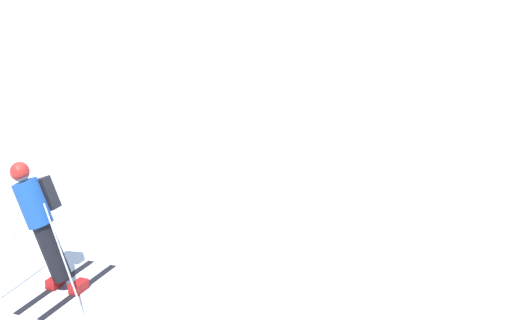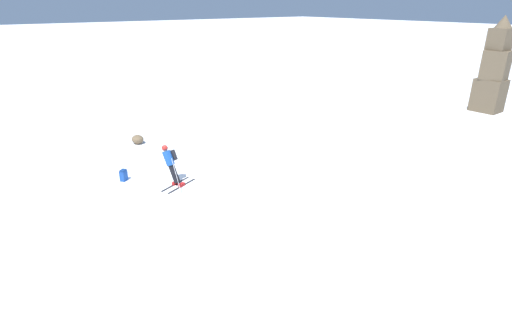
# 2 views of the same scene
# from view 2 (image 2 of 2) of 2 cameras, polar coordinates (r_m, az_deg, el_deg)

# --- Properties ---
(ground_plane) EXTENTS (300.00, 300.00, 0.00)m
(ground_plane) POSITION_cam_2_polar(r_m,az_deg,el_deg) (17.54, -11.84, -2.92)
(ground_plane) COLOR white
(skier) EXTENTS (1.56, 1.71, 1.72)m
(skier) POSITION_cam_2_polar(r_m,az_deg,el_deg) (16.95, -12.08, -0.38)
(skier) COLOR black
(skier) RESTS_ON ground
(rock_pillar) EXTENTS (1.81, 1.59, 6.40)m
(rock_pillar) POSITION_cam_2_polar(r_m,az_deg,el_deg) (32.11, 30.80, 10.66)
(rock_pillar) COLOR brown
(rock_pillar) RESTS_ON ground
(spare_backpack) EXTENTS (0.36, 0.37, 0.50)m
(spare_backpack) POSITION_cam_2_polar(r_m,az_deg,el_deg) (18.01, -18.40, -2.09)
(spare_backpack) COLOR #194293
(spare_backpack) RESTS_ON ground
(exposed_boulder_0) EXTENTS (0.72, 0.61, 0.47)m
(exposed_boulder_0) POSITION_cam_2_polar(r_m,az_deg,el_deg) (22.55, -16.55, 2.85)
(exposed_boulder_0) COLOR brown
(exposed_boulder_0) RESTS_ON ground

